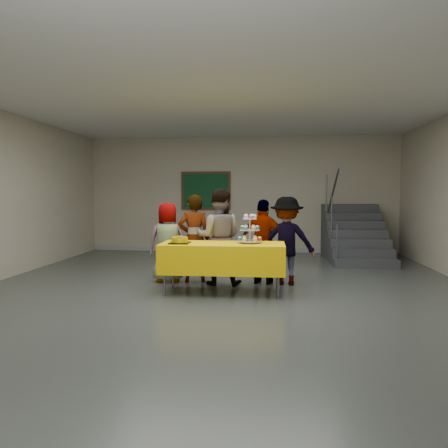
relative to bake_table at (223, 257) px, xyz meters
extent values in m
plane|color=#4C514C|center=(0.00, -0.19, -0.56)|extent=(10.00, 10.00, 0.00)
cube|color=#B4AD91|center=(0.00, 4.81, 0.94)|extent=(8.00, 0.04, 3.00)
cube|color=#B4AD91|center=(0.00, -5.19, 0.94)|extent=(8.00, 0.04, 3.00)
cube|color=silver|center=(0.00, -0.19, 2.44)|extent=(8.00, 10.00, 0.04)
cube|color=#999999|center=(0.00, 4.79, -0.50)|extent=(7.90, 0.03, 0.12)
cylinder|color=#595960|center=(-0.84, -0.29, -0.19)|extent=(0.04, 0.04, 0.73)
cylinder|color=#595960|center=(0.84, -0.29, -0.19)|extent=(0.04, 0.04, 0.73)
cylinder|color=#595960|center=(-0.84, 0.29, -0.19)|extent=(0.04, 0.04, 0.73)
cylinder|color=#595960|center=(0.84, 0.29, -0.19)|extent=(0.04, 0.04, 0.73)
cube|color=#595960|center=(0.00, 0.00, 0.18)|extent=(1.80, 0.70, 0.02)
cube|color=yellow|center=(0.00, 0.00, -0.01)|extent=(1.88, 0.78, 0.44)
cylinder|color=silver|center=(0.41, 0.07, 0.22)|extent=(0.18, 0.18, 0.01)
cylinder|color=silver|center=(0.41, 0.07, 0.42)|extent=(0.02, 0.02, 0.42)
cylinder|color=silver|center=(0.41, 0.07, 0.24)|extent=(0.38, 0.38, 0.01)
cylinder|color=silver|center=(0.41, 0.07, 0.41)|extent=(0.30, 0.30, 0.01)
cylinder|color=silver|center=(0.41, 0.07, 0.58)|extent=(0.22, 0.22, 0.01)
cube|color=black|center=(-0.65, -0.10, 0.22)|extent=(0.30, 0.30, 0.02)
cylinder|color=#E5B300|center=(-0.65, -0.10, 0.27)|extent=(0.25, 0.25, 0.07)
ellipsoid|color=#E5B300|center=(-0.65, -0.10, 0.30)|extent=(0.25, 0.25, 0.05)
ellipsoid|color=white|center=(-0.60, -0.13, 0.32)|extent=(0.08, 0.08, 0.02)
cube|color=silver|center=(-0.67, -0.23, 0.32)|extent=(0.30, 0.16, 0.04)
imported|color=slate|center=(-1.03, 0.78, 0.13)|extent=(0.68, 0.45, 1.38)
imported|color=slate|center=(-0.57, 0.80, 0.20)|extent=(0.61, 0.45, 1.51)
imported|color=slate|center=(-0.13, 0.63, 0.24)|extent=(0.78, 0.61, 1.60)
imported|color=slate|center=(0.62, 0.76, 0.16)|extent=(0.90, 0.53, 1.43)
imported|color=slate|center=(1.00, 0.75, 0.18)|extent=(0.97, 0.57, 1.47)
cube|color=#424447|center=(2.70, 2.56, -0.47)|extent=(1.30, 0.30, 0.18)
cube|color=#424447|center=(2.70, 2.86, -0.38)|extent=(1.30, 0.30, 0.36)
cube|color=#424447|center=(2.70, 3.16, -0.29)|extent=(1.30, 0.30, 0.54)
cube|color=#424447|center=(2.70, 3.46, -0.20)|extent=(1.30, 0.30, 0.72)
cube|color=#424447|center=(2.70, 3.76, -0.11)|extent=(1.30, 0.30, 0.90)
cube|color=#424447|center=(2.70, 4.06, -0.02)|extent=(1.30, 0.30, 1.08)
cube|color=#424447|center=(2.70, 4.36, 0.07)|extent=(1.30, 0.30, 1.26)
cube|color=#424447|center=(2.70, 4.66, 0.07)|extent=(1.30, 0.30, 1.26)
cylinder|color=#595960|center=(2.10, 2.51, -0.11)|extent=(0.04, 0.04, 0.90)
cylinder|color=#595960|center=(2.10, 3.31, 0.43)|extent=(0.04, 0.04, 0.90)
cylinder|color=#595960|center=(2.10, 4.21, 0.97)|extent=(0.04, 0.04, 0.90)
cylinder|color=#595960|center=(2.10, 3.36, 0.88)|extent=(0.04, 1.85, 1.20)
cube|color=#472B16|center=(-0.94, 4.78, 1.04)|extent=(1.30, 0.04, 1.00)
cube|color=#164524|center=(-0.94, 4.76, 1.04)|extent=(1.18, 0.02, 0.88)
camera|label=1|loc=(0.68, -6.58, 0.97)|focal=35.00mm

